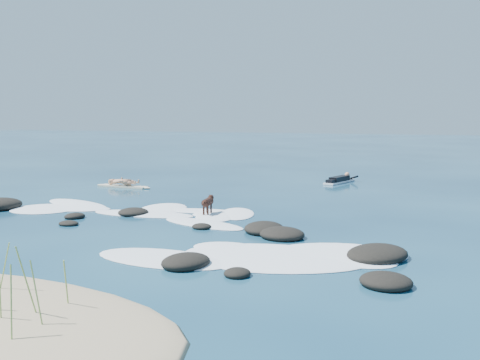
% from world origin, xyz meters
% --- Properties ---
extents(ground, '(160.00, 160.00, 0.00)m').
position_xyz_m(ground, '(0.00, 0.00, 0.00)').
color(ground, '#0A2642').
rests_on(ground, ground).
extents(reef_rocks, '(15.15, 6.24, 0.51)m').
position_xyz_m(reef_rocks, '(0.07, -1.16, 0.10)').
color(reef_rocks, black).
rests_on(reef_rocks, ground).
extents(breaking_foam, '(13.95, 7.98, 0.12)m').
position_xyz_m(breaking_foam, '(0.99, -0.61, 0.01)').
color(breaking_foam, white).
rests_on(breaking_foam, ground).
extents(standing_surfer_rig, '(2.88, 0.62, 1.64)m').
position_xyz_m(standing_surfer_rig, '(-5.82, 6.48, 0.65)').
color(standing_surfer_rig, beige).
rests_on(standing_surfer_rig, ground).
extents(paddling_surfer_rig, '(1.41, 2.55, 0.44)m').
position_xyz_m(paddling_surfer_rig, '(3.14, 11.54, 0.15)').
color(paddling_surfer_rig, white).
rests_on(paddling_surfer_rig, ground).
extents(dog, '(0.34, 1.05, 0.66)m').
position_xyz_m(dog, '(0.56, 1.55, 0.44)').
color(dog, black).
rests_on(dog, ground).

